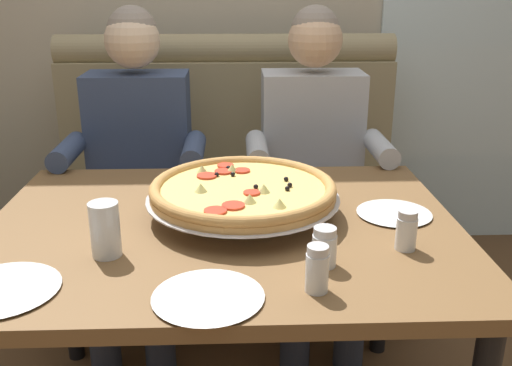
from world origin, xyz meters
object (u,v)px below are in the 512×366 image
Objects in this scene: diner_left at (137,158)px; pizza at (243,190)px; plate_near_left at (1,287)px; shaker_oregano at (317,272)px; booth_bench at (228,205)px; plate_near_right at (394,211)px; diner_right at (314,156)px; plate_far_side at (208,294)px; drinking_glass at (105,232)px; dining_table at (224,250)px; shaker_parmesan at (406,233)px; shaker_pepper_flakes at (324,250)px.

diner_left is 2.34× the size of pizza.
pizza is at bearing 37.34° from plate_near_left.
plate_near_left is at bearing 178.08° from shaker_oregano.
booth_bench is at bearing 98.86° from shaker_oregano.
plate_near_right is (0.96, 0.39, 0.00)m from plate_near_left.
diner_right reaches higher than plate_near_right.
plate_far_side is (-0.37, -1.09, 0.03)m from diner_right.
diner_left is at bearing 83.14° from plate_near_left.
plate_near_right is 1.56× the size of drinking_glass.
shaker_oregano is (0.21, -0.37, 0.12)m from dining_table.
diner_left is 0.88m from drinking_glass.
pizza is 0.44m from plate_near_right.
drinking_glass is (-0.49, 0.19, 0.02)m from shaker_oregano.
shaker_parmesan reaches higher than plate_near_left.
diner_left is 1.13m from plate_far_side.
shaker_pepper_flakes is 0.90× the size of shaker_oregano.
plate_near_left is 0.26m from drinking_glass.
plate_far_side is at bearing -100.24° from pizza.
shaker_pepper_flakes is at bearing -78.79° from booth_bench.
pizza is 0.46m from plate_far_side.
diner_right is 2.34× the size of pizza.
shaker_parmesan reaches higher than dining_table.
pizza is 2.27× the size of plate_far_side.
plate_near_left is 0.45m from plate_far_side.
plate_near_right is at bearing -77.81° from diner_right.
diner_left and diner_right have the same top height.
pizza is 3.98× the size of drinking_glass.
booth_bench is at bearing 88.94° from plate_far_side.
shaker_pepper_flakes is 0.94× the size of shaker_parmesan.
diner_left is 1.00× the size of diner_right.
drinking_glass is at bearing 140.16° from plate_far_side.
shaker_parmesan reaches higher than plate_far_side.
shaker_oregano is at bearing -81.14° from booth_bench.
shaker_oregano is at bearing -62.47° from diner_left.
drinking_glass is at bearing 40.50° from plate_near_left.
shaker_parmesan is 0.43× the size of plate_far_side.
plate_far_side is (-0.27, -0.14, -0.03)m from shaker_pepper_flakes.
shaker_oregano is at bearing -106.08° from shaker_pepper_flakes.
dining_table is 0.59m from plate_near_left.
plate_far_side is at bearing -155.58° from shaker_parmesan.
shaker_pepper_flakes is at bearing -46.20° from dining_table.
drinking_glass is (-0.25, 0.21, 0.05)m from plate_far_side.
diner_right is (0.35, 0.70, 0.06)m from dining_table.
shaker_pepper_flakes is at bearing 7.43° from plate_near_left.
shaker_pepper_flakes is at bearing -58.20° from diner_left.
plate_far_side is (-0.08, -0.45, -0.06)m from pizza.
pizza reaches higher than plate_far_side.
shaker_oregano is 0.78× the size of drinking_glass.
drinking_glass reaches higher than plate_far_side.
diner_right reaches higher than drinking_glass.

